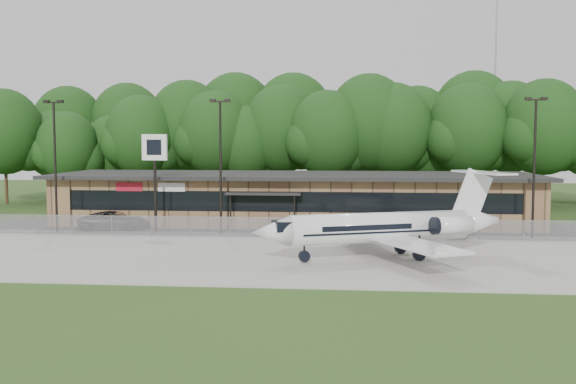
# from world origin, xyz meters

# --- Properties ---
(ground) EXTENTS (160.00, 160.00, 0.00)m
(ground) POSITION_xyz_m (0.00, 0.00, 0.00)
(ground) COLOR #2F4D1B
(ground) RESTS_ON ground
(apron) EXTENTS (64.00, 18.00, 0.08)m
(apron) POSITION_xyz_m (0.00, 8.00, 0.04)
(apron) COLOR #9E9B93
(apron) RESTS_ON ground
(parking_lot) EXTENTS (50.00, 9.00, 0.06)m
(parking_lot) POSITION_xyz_m (0.00, 19.50, 0.03)
(parking_lot) COLOR #383835
(parking_lot) RESTS_ON ground
(terminal) EXTENTS (41.00, 11.65, 4.30)m
(terminal) POSITION_xyz_m (-0.00, 23.94, 2.18)
(terminal) COLOR olive
(terminal) RESTS_ON ground
(fence) EXTENTS (46.00, 0.04, 1.52)m
(fence) POSITION_xyz_m (0.00, 15.00, 0.78)
(fence) COLOR gray
(fence) RESTS_ON ground
(treeline) EXTENTS (72.00, 12.00, 15.00)m
(treeline) POSITION_xyz_m (0.00, 42.00, 7.50)
(treeline) COLOR #133410
(treeline) RESTS_ON ground
(radio_mast) EXTENTS (0.20, 0.20, 25.00)m
(radio_mast) POSITION_xyz_m (22.00, 48.00, 12.50)
(radio_mast) COLOR gray
(radio_mast) RESTS_ON ground
(light_pole_left) EXTENTS (1.55, 0.30, 10.23)m
(light_pole_left) POSITION_xyz_m (-18.00, 16.50, 5.98)
(light_pole_left) COLOR black
(light_pole_left) RESTS_ON ground
(light_pole_mid) EXTENTS (1.55, 0.30, 10.23)m
(light_pole_mid) POSITION_xyz_m (-5.00, 16.50, 5.98)
(light_pole_mid) COLOR black
(light_pole_mid) RESTS_ON ground
(light_pole_right) EXTENTS (1.55, 0.30, 10.23)m
(light_pole_right) POSITION_xyz_m (18.00, 16.50, 5.98)
(light_pole_right) COLOR black
(light_pole_right) RESTS_ON ground
(business_jet) EXTENTS (15.64, 13.98, 5.36)m
(business_jet) POSITION_xyz_m (7.02, 7.13, 1.92)
(business_jet) COLOR white
(business_jet) RESTS_ON ground
(suv) EXTENTS (5.67, 3.06, 1.51)m
(suv) POSITION_xyz_m (-13.91, 17.86, 0.76)
(suv) COLOR #2D2D30
(suv) RESTS_ON ground
(pole_sign) EXTENTS (2.01, 0.40, 7.61)m
(pole_sign) POSITION_xyz_m (-10.18, 16.80, 5.82)
(pole_sign) COLOR black
(pole_sign) RESTS_ON ground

